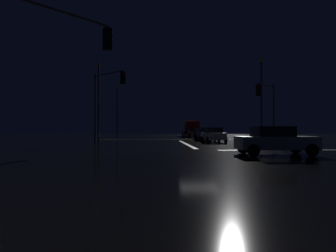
{
  "coord_description": "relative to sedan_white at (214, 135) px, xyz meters",
  "views": [
    {
      "loc": [
        -2.87,
        -19.23,
        1.44
      ],
      "look_at": [
        -1.56,
        11.86,
        1.74
      ],
      "focal_mm": 31.02,
      "sensor_mm": 36.0,
      "label": 1
    }
  ],
  "objects": [
    {
      "name": "ground",
      "position": [
        -3.22,
        -11.1,
        -0.85
      ],
      "size": [
        120.0,
        120.0,
        0.1
      ],
      "primitive_type": "cube",
      "color": "black"
    },
    {
      "name": "sedan_black",
      "position": [
        0.62,
        11.36,
        0.0
      ],
      "size": [
        2.02,
        4.33,
        1.57
      ],
      "color": "black",
      "rests_on": "ground"
    },
    {
      "name": "streetlamp_right_near",
      "position": [
        6.14,
        2.76,
        4.74
      ],
      "size": [
        0.44,
        0.44,
        9.69
      ],
      "color": "#424247",
      "rests_on": "ground"
    },
    {
      "name": "sedan_orange",
      "position": [
        0.34,
        18.11,
        0.0
      ],
      "size": [
        2.02,
        4.33,
        1.57
      ],
      "color": "#C66014",
      "rests_on": "ground"
    },
    {
      "name": "traffic_signal_ne",
      "position": [
        4.39,
        -3.49,
        3.17
      ],
      "size": [
        2.69,
        2.69,
        5.8
      ],
      "color": "#4C4C51",
      "rests_on": "ground"
    },
    {
      "name": "crosswalk_bar_east",
      "position": [
        5.14,
        -11.1,
        -0.8
      ],
      "size": [
        14.16,
        0.4,
        0.01
      ],
      "color": "white",
      "rests_on": "ground"
    },
    {
      "name": "traffic_signal_nw",
      "position": [
        -10.66,
        -3.67,
        3.83
      ],
      "size": [
        3.29,
        3.29,
        6.73
      ],
      "color": "#4C4C51",
      "rests_on": "ground"
    },
    {
      "name": "sedan_gray",
      "position": [
        0.09,
        5.56,
        0.0
      ],
      "size": [
        2.02,
        4.33,
        1.57
      ],
      "color": "slate",
      "rests_on": "ground"
    },
    {
      "name": "traffic_signal_sw",
      "position": [
        -10.45,
        -18.33,
        3.84
      ],
      "size": [
        3.78,
        3.78,
        6.69
      ],
      "color": "#4C4C51",
      "rests_on": "ground"
    },
    {
      "name": "box_truck",
      "position": [
        0.53,
        25.38,
        0.91
      ],
      "size": [
        2.68,
        8.28,
        3.08
      ],
      "color": "red",
      "rests_on": "ground"
    },
    {
      "name": "streetlamp_left_far",
      "position": [
        -12.59,
        18.76,
        4.22
      ],
      "size": [
        0.44,
        0.44,
        8.67
      ],
      "color": "#424247",
      "rests_on": "ground"
    },
    {
      "name": "streetlamp_left_near",
      "position": [
        -12.59,
        2.76,
        4.36
      ],
      "size": [
        0.44,
        0.44,
        8.95
      ],
      "color": "#424247",
      "rests_on": "ground"
    },
    {
      "name": "centre_line_ns",
      "position": [
        -3.22,
        8.76,
        -0.8
      ],
      "size": [
        22.0,
        0.15,
        0.01
      ],
      "color": "yellow",
      "rests_on": "ground"
    },
    {
      "name": "sedan_white",
      "position": [
        0.0,
        0.0,
        0.0
      ],
      "size": [
        2.02,
        4.33,
        1.57
      ],
      "color": "silver",
      "rests_on": "ground"
    },
    {
      "name": "sedan_silver_crossing",
      "position": [
        0.47,
        -14.64,
        0.0
      ],
      "size": [
        4.33,
        2.02,
        1.57
      ],
      "color": "#B7B7BC",
      "rests_on": "ground"
    },
    {
      "name": "stop_line_north",
      "position": [
        -3.22,
        -2.84,
        -0.8
      ],
      "size": [
        0.35,
        14.16,
        0.01
      ],
      "color": "white",
      "rests_on": "ground"
    }
  ]
}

